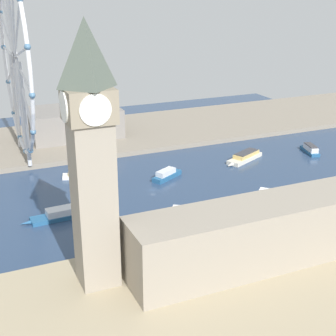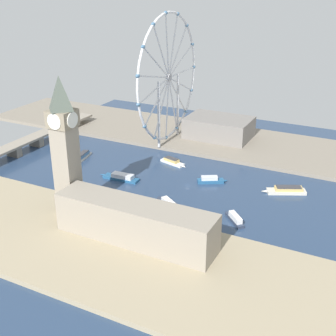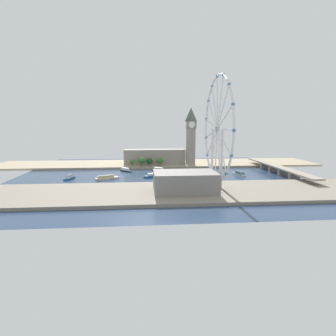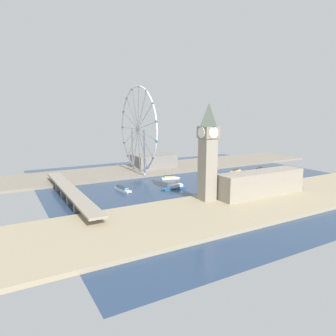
{
  "view_description": "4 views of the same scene",
  "coord_description": "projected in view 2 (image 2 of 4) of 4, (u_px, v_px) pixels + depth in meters",
  "views": [
    {
      "loc": [
        -219.71,
        87.91,
        100.08
      ],
      "look_at": [
        -17.45,
        -1.18,
        18.03
      ],
      "focal_mm": 52.65,
      "sensor_mm": 36.0,
      "label": 1
    },
    {
      "loc": [
        -278.98,
        -124.52,
        146.5
      ],
      "look_at": [
        -3.07,
        14.84,
        12.49
      ],
      "focal_mm": 48.22,
      "sensor_mm": 36.0,
      "label": 2
    },
    {
      "loc": [
        369.53,
        -24.55,
        67.86
      ],
      "look_at": [
        14.65,
        6.82,
        12.03
      ],
      "focal_mm": 30.51,
      "sensor_mm": 36.0,
      "label": 3
    },
    {
      "loc": [
        -296.28,
        218.29,
        83.45
      ],
      "look_at": [
        6.18,
        46.53,
        20.01
      ],
      "focal_mm": 32.67,
      "sensor_mm": 36.0,
      "label": 4
    }
  ],
  "objects": [
    {
      "name": "tour_boat_3",
      "position": [
        211.0,
        180.0,
        341.86
      ],
      "size": [
        15.09,
        22.25,
        5.25
      ],
      "rotation": [
        0.0,
        0.0,
        5.23
      ],
      "color": "#235684",
      "rests_on": "ground_plane"
    },
    {
      "name": "riverside_hall",
      "position": [
        219.0,
        127.0,
        425.01
      ],
      "size": [
        39.75,
        59.66,
        19.12
      ],
      "primitive_type": "cube",
      "color": "gray",
      "rests_on": "riverbank_right"
    },
    {
      "name": "tour_boat_4",
      "position": [
        287.0,
        190.0,
        325.78
      ],
      "size": [
        19.14,
        31.4,
        5.08
      ],
      "rotation": [
        0.0,
        0.0,
        2.02
      ],
      "color": "beige",
      "rests_on": "ground_plane"
    },
    {
      "name": "tour_boat_7",
      "position": [
        168.0,
        203.0,
        307.79
      ],
      "size": [
        17.39,
        23.3,
        4.95
      ],
      "rotation": [
        0.0,
        0.0,
        0.98
      ],
      "color": "#2D384C",
      "rests_on": "ground_plane"
    },
    {
      "name": "tour_boat_0",
      "position": [
        82.0,
        157.0,
        385.37
      ],
      "size": [
        30.47,
        10.48,
        5.06
      ],
      "rotation": [
        0.0,
        0.0,
        3.32
      ],
      "color": "beige",
      "rests_on": "ground_plane"
    },
    {
      "name": "tour_boat_5",
      "position": [
        121.0,
        177.0,
        346.89
      ],
      "size": [
        9.08,
        33.79,
        4.93
      ],
      "rotation": [
        0.0,
        0.0,
        1.62
      ],
      "color": "#235684",
      "rests_on": "ground_plane"
    },
    {
      "name": "parliament_block",
      "position": [
        135.0,
        222.0,
        259.06
      ],
      "size": [
        22.0,
        97.11,
        23.74
      ],
      "primitive_type": "cube",
      "color": "gray",
      "rests_on": "riverbank_left"
    },
    {
      "name": "riverbank_right",
      "position": [
        232.0,
        142.0,
        420.37
      ],
      "size": [
        90.0,
        520.0,
        3.0
      ],
      "primitive_type": "cube",
      "color": "gray",
      "rests_on": "ground_plane"
    },
    {
      "name": "ferris_wheel",
      "position": [
        169.0,
        78.0,
        397.11
      ],
      "size": [
        112.98,
        3.2,
        114.93
      ],
      "color": "silver",
      "rests_on": "riverbank_right"
    },
    {
      "name": "riverbank_left",
      "position": [
        113.0,
        252.0,
        254.94
      ],
      "size": [
        90.0,
        520.0,
        3.0
      ],
      "primitive_type": "cube",
      "color": "tan",
      "rests_on": "ground_plane"
    },
    {
      "name": "tour_boat_6",
      "position": [
        235.0,
        218.0,
        288.26
      ],
      "size": [
        18.86,
        18.25,
        5.26
      ],
      "rotation": [
        0.0,
        0.0,
        0.76
      ],
      "color": "#2D384C",
      "rests_on": "ground_plane"
    },
    {
      "name": "tree_row_embankment",
      "position": [
        168.0,
        216.0,
        273.72
      ],
      "size": [
        13.14,
        52.53,
        14.07
      ],
      "color": "#513823",
      "rests_on": "riverbank_left"
    },
    {
      "name": "clock_tower",
      "position": [
        65.0,
        144.0,
        278.79
      ],
      "size": [
        15.93,
        15.93,
        88.9
      ],
      "color": "gray",
      "rests_on": "riverbank_left"
    },
    {
      "name": "river_bridge",
      "position": [
        25.0,
        143.0,
        401.06
      ],
      "size": [
        184.01,
        14.19,
        10.18
      ],
      "color": "gray",
      "rests_on": "ground_plane"
    },
    {
      "name": "tour_boat_1",
      "position": [
        172.0,
        161.0,
        375.9
      ],
      "size": [
        12.04,
        26.02,
        4.87
      ],
      "rotation": [
        0.0,
        0.0,
        4.44
      ],
      "color": "white",
      "rests_on": "ground_plane"
    },
    {
      "name": "ground_plane",
      "position": [
        187.0,
        185.0,
        338.25
      ],
      "size": [
        372.01,
        372.01,
        0.0
      ],
      "primitive_type": "plane",
      "color": "navy"
    }
  ]
}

